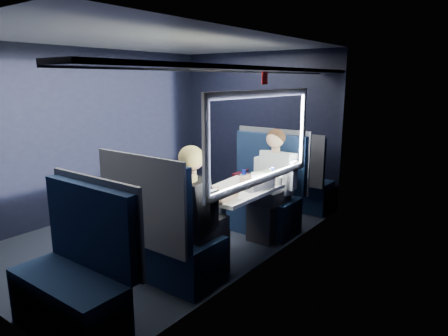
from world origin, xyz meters
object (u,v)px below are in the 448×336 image
Objects in this scene: woman at (195,208)px; laptop at (258,185)px; bottle_small at (272,179)px; man at (272,179)px; seat_row_front at (295,182)px; cup at (279,181)px; seat_bay_near at (261,196)px; seat_row_back at (77,278)px; table at (234,196)px; seat_bay_far at (164,239)px.

woman reaches higher than laptop.
man is at bearing 119.02° from bottle_small.
cup is at bearing -70.51° from seat_row_front.
seat_bay_near is 0.95× the size of woman.
woman reaches higher than seat_row_back.
man is at bearing 90.00° from woman.
woman reaches higher than cup.
seat_bay_near reaches higher than seat_row_back.
man reaches higher than laptop.
seat_row_back reaches higher than bottle_small.
table is 10.86× the size of cup.
seat_row_front is (0.00, 2.67, -0.00)m from seat_bay_far.
seat_row_front is 1.00× the size of seat_row_back.
seat_bay_near reaches higher than bottle_small.
seat_bay_near reaches higher than seat_row_front.
man is 0.62m from laptop.
man and woman have the same top height.
laptop is at bearing 77.88° from seat_row_back.
man is (0.26, -0.17, 0.30)m from seat_bay_near.
cup is at bearing 90.00° from bottle_small.
seat_row_back is (0.01, -2.67, -0.01)m from seat_bay_near.
seat_bay_far is 13.68× the size of cup.
table is at bearing -84.20° from seat_row_front.
cup is (0.48, -1.36, 0.38)m from seat_row_front.
seat_row_front is 1.49m from cup.
table is 1.82m from seat_row_back.
bottle_small reaches higher than laptop.
laptop is at bearing 78.98° from woman.
table is 0.86× the size of seat_row_front.
seat_row_back is (-0.18, -1.80, -0.25)m from table.
table is 0.76× the size of woman.
seat_row_back is (0.00, -0.92, -0.00)m from seat_bay_far.
laptop is (0.41, -1.69, 0.39)m from seat_row_front.
woman is 1.02m from bottle_small.
man reaches higher than seat_bay_far.
laptop is 0.19m from bottle_small.
seat_row_front is at bearing 107.61° from bottle_small.
seat_bay_far is 0.95× the size of man.
table is 0.93m from seat_bay_far.
seat_bay_far is (-0.18, -0.87, -0.25)m from table.
seat_row_front is at bearing 90.00° from seat_row_back.
bottle_small is (0.30, 0.28, 0.17)m from table.
man is at bearing 131.64° from cup.
seat_row_front is 5.23× the size of bottle_small.
man is 14.36× the size of cup.
seat_bay_far is 1.13m from laptop.
seat_row_front is (0.01, 0.92, -0.01)m from seat_bay_near.
seat_bay_far is 0.92m from seat_row_back.
woman reaches higher than bottle_small.
seat_bay_near is at bearing 99.34° from woman.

